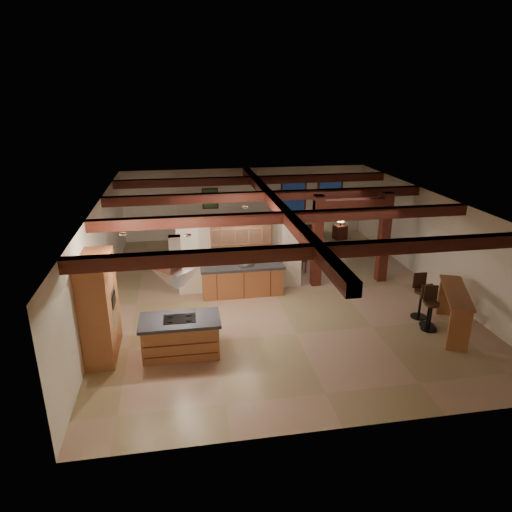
{
  "coord_description": "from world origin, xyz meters",
  "views": [
    {
      "loc": [
        -2.72,
        -12.43,
        5.82
      ],
      "look_at": [
        -0.52,
        0.5,
        1.08
      ],
      "focal_mm": 32.0,
      "sensor_mm": 36.0,
      "label": 1
    }
  ],
  "objects_px": {
    "dining_table": "(274,259)",
    "bar_counter": "(454,304)",
    "kitchen_island": "(181,336)",
    "sofa": "(296,230)"
  },
  "relations": [
    {
      "from": "kitchen_island",
      "to": "dining_table",
      "type": "relative_size",
      "value": 1.12
    },
    {
      "from": "kitchen_island",
      "to": "sofa",
      "type": "relative_size",
      "value": 0.9
    },
    {
      "from": "sofa",
      "to": "bar_counter",
      "type": "bearing_deg",
      "value": 108.65
    },
    {
      "from": "kitchen_island",
      "to": "bar_counter",
      "type": "distance_m",
      "value": 6.86
    },
    {
      "from": "dining_table",
      "to": "sofa",
      "type": "relative_size",
      "value": 0.8
    },
    {
      "from": "kitchen_island",
      "to": "dining_table",
      "type": "bearing_deg",
      "value": 57.3
    },
    {
      "from": "kitchen_island",
      "to": "dining_table",
      "type": "distance_m",
      "value": 6.13
    },
    {
      "from": "dining_table",
      "to": "bar_counter",
      "type": "bearing_deg",
      "value": -49.46
    },
    {
      "from": "kitchen_island",
      "to": "sofa",
      "type": "distance_m",
      "value": 9.76
    },
    {
      "from": "dining_table",
      "to": "bar_counter",
      "type": "relative_size",
      "value": 0.76
    }
  ]
}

